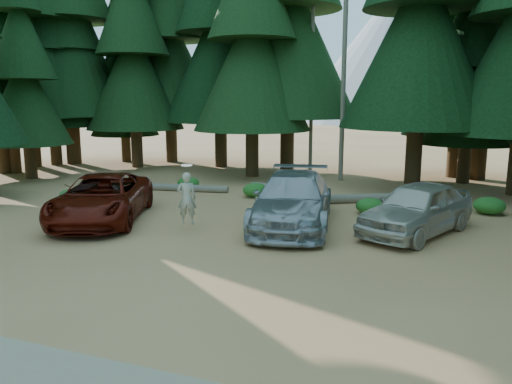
{
  "coord_description": "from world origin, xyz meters",
  "views": [
    {
      "loc": [
        5.56,
        -10.95,
        4.22
      ],
      "look_at": [
        0.1,
        3.78,
        1.25
      ],
      "focal_mm": 35.0,
      "sensor_mm": 36.0,
      "label": 1
    }
  ],
  "objects_px": {
    "frisbee_player": "(187,198)",
    "log_right": "(325,199)",
    "log_mid": "(288,189)",
    "silver_minivan_right": "(417,208)",
    "log_left": "(181,188)",
    "red_pickup": "(102,198)",
    "silver_minivan_center": "(293,200)"
  },
  "relations": [
    {
      "from": "frisbee_player",
      "to": "log_right",
      "type": "xyz_separation_m",
      "value": [
        3.31,
        5.53,
        -0.87
      ]
    },
    {
      "from": "log_left",
      "to": "log_mid",
      "type": "height_order",
      "value": "log_left"
    },
    {
      "from": "log_right",
      "to": "log_mid",
      "type": "bearing_deg",
      "value": 110.21
    },
    {
      "from": "frisbee_player",
      "to": "log_right",
      "type": "height_order",
      "value": "frisbee_player"
    },
    {
      "from": "frisbee_player",
      "to": "log_right",
      "type": "distance_m",
      "value": 6.51
    },
    {
      "from": "silver_minivan_right",
      "to": "log_left",
      "type": "height_order",
      "value": "silver_minivan_right"
    },
    {
      "from": "red_pickup",
      "to": "log_mid",
      "type": "bearing_deg",
      "value": 36.73
    },
    {
      "from": "silver_minivan_center",
      "to": "log_mid",
      "type": "distance_m",
      "value": 6.13
    },
    {
      "from": "log_left",
      "to": "log_mid",
      "type": "bearing_deg",
      "value": 10.02
    },
    {
      "from": "silver_minivan_center",
      "to": "silver_minivan_right",
      "type": "distance_m",
      "value": 3.95
    },
    {
      "from": "red_pickup",
      "to": "silver_minivan_right",
      "type": "xyz_separation_m",
      "value": [
        10.35,
        2.0,
        0.02
      ]
    },
    {
      "from": "log_right",
      "to": "silver_minivan_right",
      "type": "bearing_deg",
      "value": -71.14
    },
    {
      "from": "log_mid",
      "to": "log_right",
      "type": "distance_m",
      "value": 2.91
    },
    {
      "from": "red_pickup",
      "to": "silver_minivan_center",
      "type": "height_order",
      "value": "silver_minivan_center"
    },
    {
      "from": "frisbee_player",
      "to": "log_left",
      "type": "distance_m",
      "value": 6.97
    },
    {
      "from": "log_left",
      "to": "log_right",
      "type": "bearing_deg",
      "value": -11.61
    },
    {
      "from": "silver_minivan_right",
      "to": "log_mid",
      "type": "distance_m",
      "value": 8.0
    },
    {
      "from": "frisbee_player",
      "to": "log_left",
      "type": "relative_size",
      "value": 0.43
    },
    {
      "from": "log_left",
      "to": "log_mid",
      "type": "relative_size",
      "value": 1.19
    },
    {
      "from": "frisbee_player",
      "to": "log_mid",
      "type": "bearing_deg",
      "value": -119.56
    },
    {
      "from": "red_pickup",
      "to": "frisbee_player",
      "type": "height_order",
      "value": "frisbee_player"
    },
    {
      "from": "silver_minivan_center",
      "to": "log_right",
      "type": "xyz_separation_m",
      "value": [
        0.25,
        3.84,
        -0.7
      ]
    },
    {
      "from": "silver_minivan_center",
      "to": "log_right",
      "type": "distance_m",
      "value": 3.91
    },
    {
      "from": "frisbee_player",
      "to": "log_mid",
      "type": "xyz_separation_m",
      "value": [
        1.15,
        7.48,
        -0.9
      ]
    },
    {
      "from": "silver_minivan_center",
      "to": "log_left",
      "type": "bearing_deg",
      "value": 136.63
    },
    {
      "from": "red_pickup",
      "to": "log_left",
      "type": "distance_m",
      "value": 5.93
    },
    {
      "from": "red_pickup",
      "to": "silver_minivan_right",
      "type": "height_order",
      "value": "silver_minivan_right"
    },
    {
      "from": "log_mid",
      "to": "log_right",
      "type": "xyz_separation_m",
      "value": [
        2.16,
        -1.94,
        0.03
      ]
    },
    {
      "from": "log_mid",
      "to": "silver_minivan_right",
      "type": "bearing_deg",
      "value": -32.21
    },
    {
      "from": "log_mid",
      "to": "log_right",
      "type": "bearing_deg",
      "value": -31.36
    },
    {
      "from": "log_left",
      "to": "silver_minivan_center",
      "type": "bearing_deg",
      "value": -41.03
    },
    {
      "from": "red_pickup",
      "to": "frisbee_player",
      "type": "bearing_deg",
      "value": -23.03
    }
  ]
}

